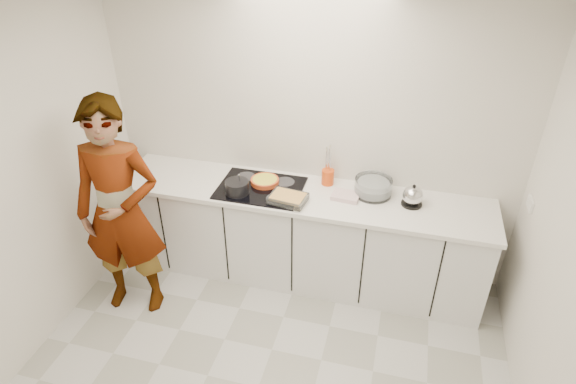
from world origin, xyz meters
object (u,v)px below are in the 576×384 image
(baking_dish, at_px, (288,198))
(cook, at_px, (120,212))
(kettle, at_px, (413,196))
(utensil_crock, at_px, (328,177))
(hob, at_px, (261,188))
(mixing_bowl, at_px, (373,188))
(tart_dish, at_px, (265,181))
(saucepan, at_px, (237,187))

(baking_dish, relative_size, cook, 0.17)
(kettle, relative_size, cook, 0.11)
(utensil_crock, bearing_deg, hob, -157.24)
(mixing_bowl, xyz_separation_m, cook, (-1.89, -0.83, -0.03))
(kettle, bearing_deg, tart_dish, 179.85)
(hob, bearing_deg, utensil_crock, 22.76)
(cook, bearing_deg, saucepan, 24.81)
(mixing_bowl, height_order, cook, cook)
(hob, xyz_separation_m, tart_dish, (0.02, 0.08, 0.03))
(mixing_bowl, bearing_deg, cook, -156.29)
(baking_dish, xyz_separation_m, utensil_crock, (0.26, 0.38, 0.02))
(saucepan, bearing_deg, cook, -145.34)
(tart_dish, relative_size, baking_dish, 0.82)
(saucepan, distance_m, mixing_bowl, 1.14)
(tart_dish, relative_size, saucepan, 1.30)
(baking_dish, height_order, cook, cook)
(cook, bearing_deg, baking_dish, 13.16)
(mixing_bowl, distance_m, kettle, 0.34)
(baking_dish, relative_size, utensil_crock, 2.36)
(utensil_crock, height_order, cook, cook)
(cook, bearing_deg, mixing_bowl, 13.86)
(saucepan, xyz_separation_m, kettle, (1.43, 0.21, 0.01))
(hob, distance_m, baking_dish, 0.33)
(saucepan, height_order, mixing_bowl, saucepan)
(saucepan, bearing_deg, utensil_crock, 27.33)
(utensil_crock, xyz_separation_m, cook, (-1.49, -0.90, -0.03))
(tart_dish, relative_size, kettle, 1.27)
(hob, bearing_deg, baking_dish, -28.35)
(tart_dish, xyz_separation_m, cook, (-0.96, -0.75, 0.00))
(tart_dish, xyz_separation_m, utensil_crock, (0.53, 0.15, 0.03))
(hob, xyz_separation_m, baking_dish, (0.29, -0.15, 0.04))
(kettle, bearing_deg, mixing_bowl, 166.21)
(tart_dish, relative_size, cook, 0.14)
(hob, height_order, baking_dish, baking_dish)
(tart_dish, xyz_separation_m, saucepan, (-0.18, -0.21, 0.03))
(utensil_crock, bearing_deg, tart_dish, -163.93)
(saucepan, relative_size, cook, 0.11)
(hob, bearing_deg, saucepan, -139.90)
(baking_dish, bearing_deg, hob, 151.65)
(cook, bearing_deg, utensil_crock, 21.47)
(baking_dish, bearing_deg, kettle, 12.98)
(mixing_bowl, xyz_separation_m, utensil_crock, (-0.40, 0.08, 0.00))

